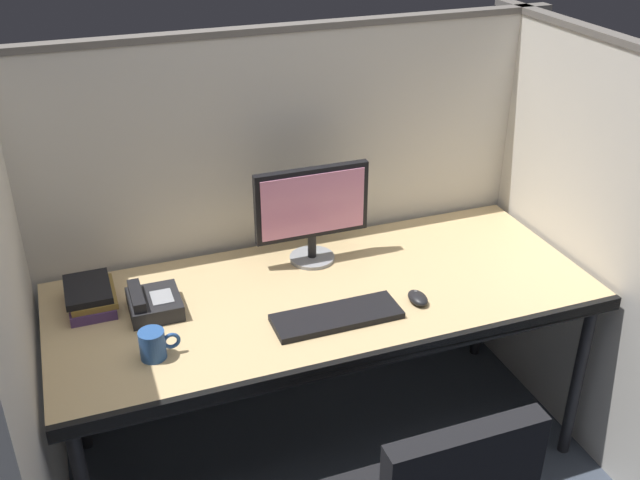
# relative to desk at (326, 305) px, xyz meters

# --- Properties ---
(cubicle_partition_rear) EXTENTS (2.21, 0.06, 1.57)m
(cubicle_partition_rear) POSITION_rel_desk_xyz_m (0.00, 0.46, 0.10)
(cubicle_partition_rear) COLOR beige
(cubicle_partition_rear) RESTS_ON ground
(cubicle_partition_left) EXTENTS (0.06, 1.41, 1.57)m
(cubicle_partition_left) POSITION_rel_desk_xyz_m (-0.99, -0.09, 0.10)
(cubicle_partition_left) COLOR beige
(cubicle_partition_left) RESTS_ON ground
(cubicle_partition_right) EXTENTS (0.06, 1.41, 1.57)m
(cubicle_partition_right) POSITION_rel_desk_xyz_m (0.99, -0.09, 0.10)
(cubicle_partition_right) COLOR beige
(cubicle_partition_right) RESTS_ON ground
(desk) EXTENTS (1.90, 0.80, 0.74)m
(desk) POSITION_rel_desk_xyz_m (0.00, 0.00, 0.00)
(desk) COLOR tan
(desk) RESTS_ON ground
(monitor_center) EXTENTS (0.43, 0.17, 0.37)m
(monitor_center) POSITION_rel_desk_xyz_m (0.03, 0.24, 0.27)
(monitor_center) COLOR gray
(monitor_center) RESTS_ON desk
(keyboard_main) EXTENTS (0.43, 0.15, 0.02)m
(keyboard_main) POSITION_rel_desk_xyz_m (-0.02, -0.16, 0.06)
(keyboard_main) COLOR black
(keyboard_main) RESTS_ON desk
(computer_mouse) EXTENTS (0.06, 0.10, 0.04)m
(computer_mouse) POSITION_rel_desk_xyz_m (0.27, -0.16, 0.07)
(computer_mouse) COLOR black
(computer_mouse) RESTS_ON desk
(book_stack) EXTENTS (0.16, 0.22, 0.08)m
(book_stack) POSITION_rel_desk_xyz_m (-0.78, 0.20, 0.09)
(book_stack) COLOR #4C3366
(book_stack) RESTS_ON desk
(coffee_mug) EXTENTS (0.13, 0.08, 0.09)m
(coffee_mug) POSITION_rel_desk_xyz_m (-0.62, -0.16, 0.10)
(coffee_mug) COLOR #264C8C
(coffee_mug) RESTS_ON desk
(desk_phone) EXTENTS (0.17, 0.19, 0.09)m
(desk_phone) POSITION_rel_desk_xyz_m (-0.59, 0.09, 0.08)
(desk_phone) COLOR black
(desk_phone) RESTS_ON desk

